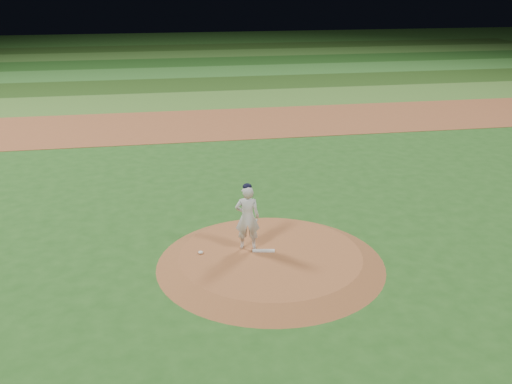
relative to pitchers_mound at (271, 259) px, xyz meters
name	(u,v)px	position (x,y,z in m)	size (l,w,h in m)	color
ground	(271,263)	(0.00, 0.00, -0.12)	(120.00, 120.00, 0.00)	#23551B
infield_dirt_band	(211,124)	(0.00, 14.00, -0.12)	(70.00, 6.00, 0.02)	brown
outfield_stripe_0	(201,100)	(0.00, 19.50, -0.12)	(70.00, 5.00, 0.02)	#417129
outfield_stripe_1	(194,84)	(0.00, 24.50, -0.12)	(70.00, 5.00, 0.02)	#224516
outfield_stripe_2	(189,72)	(0.00, 29.50, -0.12)	(70.00, 5.00, 0.02)	#2F6E28
outfield_stripe_3	(184,62)	(0.00, 34.50, -0.12)	(70.00, 5.00, 0.02)	#1C4817
outfield_stripe_4	(181,54)	(0.00, 39.50, -0.12)	(70.00, 5.00, 0.02)	#356424
outfield_stripe_5	(178,48)	(0.00, 44.50, -0.12)	(70.00, 5.00, 0.02)	#1F4114
pitchers_mound	(271,259)	(0.00, 0.00, 0.00)	(5.50, 5.50, 0.25)	#95552E
pitching_rubber	(264,251)	(-0.14, 0.18, 0.14)	(0.54, 0.14, 0.03)	silver
rosin_bag	(201,252)	(-1.66, 0.32, 0.16)	(0.12, 0.12, 0.07)	silver
pitcher_on_mound	(247,217)	(-0.49, 0.43, 0.96)	(0.65, 0.49, 1.69)	silver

